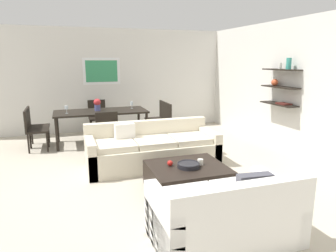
# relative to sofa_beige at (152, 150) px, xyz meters

# --- Properties ---
(ground_plane) EXTENTS (18.00, 18.00, 0.00)m
(ground_plane) POSITION_rel_sofa_beige_xyz_m (-0.12, -0.34, -0.29)
(ground_plane) COLOR #BCB29E
(back_wall_unit) EXTENTS (8.40, 0.09, 2.70)m
(back_wall_unit) POSITION_rel_sofa_beige_xyz_m (0.17, 3.19, 1.06)
(back_wall_unit) COLOR silver
(back_wall_unit) RESTS_ON ground
(right_wall_shelf_unit) EXTENTS (0.34, 8.20, 2.70)m
(right_wall_shelf_unit) POSITION_rel_sofa_beige_xyz_m (2.91, 0.26, 1.06)
(right_wall_shelf_unit) COLOR silver
(right_wall_shelf_unit) RESTS_ON ground
(sofa_beige) EXTENTS (2.33, 0.90, 0.78)m
(sofa_beige) POSITION_rel_sofa_beige_xyz_m (0.00, 0.00, 0.00)
(sofa_beige) COLOR beige
(sofa_beige) RESTS_ON ground
(loveseat_white) EXTENTS (1.52, 0.90, 0.78)m
(loveseat_white) POSITION_rel_sofa_beige_xyz_m (0.09, -2.53, 0.00)
(loveseat_white) COLOR white
(loveseat_white) RESTS_ON ground
(coffee_table) EXTENTS (1.10, 0.97, 0.38)m
(coffee_table) POSITION_rel_sofa_beige_xyz_m (0.20, -1.21, -0.10)
(coffee_table) COLOR black
(coffee_table) RESTS_ON ground
(decorative_bowl) EXTENTS (0.33, 0.33, 0.07)m
(decorative_bowl) POSITION_rel_sofa_beige_xyz_m (0.19, -1.27, 0.13)
(decorative_bowl) COLOR black
(decorative_bowl) RESTS_ON coffee_table
(candle_jar) EXTENTS (0.09, 0.09, 0.09)m
(candle_jar) POSITION_rel_sofa_beige_xyz_m (0.40, -1.23, 0.13)
(candle_jar) COLOR silver
(candle_jar) RESTS_ON coffee_table
(apple_on_coffee_table) EXTENTS (0.08, 0.08, 0.08)m
(apple_on_coffee_table) POSITION_rel_sofa_beige_xyz_m (-0.04, -1.13, 0.13)
(apple_on_coffee_table) COLOR red
(apple_on_coffee_table) RESTS_ON coffee_table
(dining_table) EXTENTS (2.07, 0.91, 0.75)m
(dining_table) POSITION_rel_sofa_beige_xyz_m (-0.68, 1.90, 0.39)
(dining_table) COLOR black
(dining_table) RESTS_ON ground
(dining_chair_right_near) EXTENTS (0.44, 0.44, 0.88)m
(dining_chair_right_near) POSITION_rel_sofa_beige_xyz_m (0.76, 1.69, 0.21)
(dining_chair_right_near) COLOR black
(dining_chair_right_near) RESTS_ON ground
(dining_chair_right_far) EXTENTS (0.44, 0.44, 0.88)m
(dining_chair_right_far) POSITION_rel_sofa_beige_xyz_m (0.76, 2.10, 0.21)
(dining_chair_right_far) COLOR black
(dining_chair_right_far) RESTS_ON ground
(dining_chair_left_near) EXTENTS (0.44, 0.44, 0.88)m
(dining_chair_left_near) POSITION_rel_sofa_beige_xyz_m (-2.12, 1.69, 0.21)
(dining_chair_left_near) COLOR black
(dining_chair_left_near) RESTS_ON ground
(dining_chair_foot) EXTENTS (0.44, 0.44, 0.88)m
(dining_chair_foot) POSITION_rel_sofa_beige_xyz_m (-0.68, 1.03, 0.21)
(dining_chair_foot) COLOR black
(dining_chair_foot) RESTS_ON ground
(dining_chair_head) EXTENTS (0.44, 0.44, 0.88)m
(dining_chair_head) POSITION_rel_sofa_beige_xyz_m (-0.68, 2.76, 0.21)
(dining_chair_head) COLOR black
(dining_chair_head) RESTS_ON ground
(dining_chair_left_far) EXTENTS (0.44, 0.44, 0.88)m
(dining_chair_left_far) POSITION_rel_sofa_beige_xyz_m (-2.12, 2.10, 0.21)
(dining_chair_left_far) COLOR black
(dining_chair_left_far) RESTS_ON ground
(wine_glass_head) EXTENTS (0.07, 0.07, 0.17)m
(wine_glass_head) POSITION_rel_sofa_beige_xyz_m (-0.68, 2.29, 0.58)
(wine_glass_head) COLOR silver
(wine_glass_head) RESTS_ON dining_table
(wine_glass_left_near) EXTENTS (0.07, 0.07, 0.17)m
(wine_glass_left_near) POSITION_rel_sofa_beige_xyz_m (-1.42, 1.78, 0.58)
(wine_glass_left_near) COLOR silver
(wine_glass_left_near) RESTS_ON dining_table
(wine_glass_right_far) EXTENTS (0.06, 0.06, 0.17)m
(wine_glass_right_far) POSITION_rel_sofa_beige_xyz_m (0.07, 2.01, 0.57)
(wine_glass_right_far) COLOR silver
(wine_glass_right_far) RESTS_ON dining_table
(centerpiece_vase) EXTENTS (0.16, 0.16, 0.28)m
(centerpiece_vase) POSITION_rel_sofa_beige_xyz_m (-0.74, 1.95, 0.61)
(centerpiece_vase) COLOR #4C518C
(centerpiece_vase) RESTS_ON dining_table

